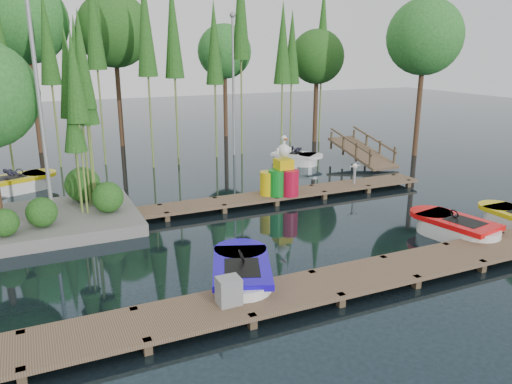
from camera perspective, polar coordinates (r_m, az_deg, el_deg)
name	(u,v)px	position (r m, az deg, el deg)	size (l,w,h in m)	color
ground_plane	(248,232)	(15.61, -0.91, -4.56)	(90.00, 90.00, 0.00)	#1A2931
near_dock	(326,285)	(11.87, 7.98, -10.46)	(18.00, 1.50, 0.50)	brown
far_dock	(246,199)	(18.09, -1.19, -0.86)	(15.00, 1.20, 0.50)	brown
island	(13,128)	(16.85, -26.02, 6.55)	(6.20, 4.20, 6.75)	slate
tree_screen	(111,34)	(24.29, -16.24, 16.95)	(34.42, 18.53, 10.31)	#49301F
lamp_island	(38,93)	(15.94, -23.64, 10.30)	(0.30, 0.30, 7.25)	gray
lamp_rear	(233,73)	(26.33, -2.63, 13.39)	(0.30, 0.30, 7.25)	gray
ramp	(362,151)	(25.30, 12.00, 4.55)	(1.50, 3.94, 1.49)	brown
boat_blue	(242,276)	(12.08, -1.65, -9.52)	(2.30, 3.24, 0.99)	white
boat_red	(455,229)	(16.18, 21.83, -3.96)	(1.82, 3.06, 0.96)	white
boat_yellow_far	(18,183)	(22.10, -25.57, 0.89)	(3.17, 2.27, 1.45)	white
boat_white_far	(295,158)	(24.72, 4.50, 3.85)	(2.56, 2.78, 1.24)	white
utility_cabinet	(229,291)	(10.72, -3.13, -11.21)	(0.49, 0.41, 0.59)	gray
yellow_barrel	(268,183)	(18.30, 1.36, 1.00)	(0.59, 0.59, 0.88)	#D7B90B
drum_cluster	(285,177)	(18.38, 3.32, 1.71)	(1.27, 1.16, 2.19)	#0D7D1E
seagull_post	(355,170)	(20.20, 11.23, 2.48)	(0.51, 0.28, 0.82)	gray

